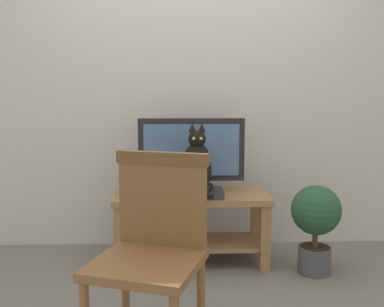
{
  "coord_description": "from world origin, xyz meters",
  "views": [
    {
      "loc": [
        -0.11,
        -2.58,
        1.24
      ],
      "look_at": [
        -0.01,
        0.53,
        0.81
      ],
      "focal_mm": 41.74,
      "sensor_mm": 36.0,
      "label": 1
    }
  ],
  "objects_px": {
    "wooden_chair": "(153,241)",
    "tv": "(191,153)",
    "book_stack": "(137,188)",
    "media_box": "(197,193)",
    "cat": "(197,165)",
    "tv_stand": "(192,215)",
    "potted_plant": "(316,220)"
  },
  "relations": [
    {
      "from": "media_box",
      "to": "cat",
      "type": "distance_m",
      "value": 0.2
    },
    {
      "from": "tv",
      "to": "book_stack",
      "type": "xyz_separation_m",
      "value": [
        -0.39,
        -0.09,
        -0.24
      ]
    },
    {
      "from": "book_stack",
      "to": "potted_plant",
      "type": "height_order",
      "value": "book_stack"
    },
    {
      "from": "tv_stand",
      "to": "wooden_chair",
      "type": "distance_m",
      "value": 1.23
    },
    {
      "from": "media_box",
      "to": "book_stack",
      "type": "distance_m",
      "value": 0.43
    },
    {
      "from": "tv",
      "to": "potted_plant",
      "type": "xyz_separation_m",
      "value": [
        0.84,
        -0.31,
        -0.43
      ]
    },
    {
      "from": "tv",
      "to": "cat",
      "type": "bearing_deg",
      "value": -80.65
    },
    {
      "from": "tv",
      "to": "media_box",
      "type": "distance_m",
      "value": 0.32
    },
    {
      "from": "tv_stand",
      "to": "media_box",
      "type": "bearing_deg",
      "value": -73.71
    },
    {
      "from": "book_stack",
      "to": "media_box",
      "type": "bearing_deg",
      "value": -11.65
    },
    {
      "from": "tv_stand",
      "to": "book_stack",
      "type": "xyz_separation_m",
      "value": [
        -0.39,
        -0.02,
        0.21
      ]
    },
    {
      "from": "cat",
      "to": "potted_plant",
      "type": "bearing_deg",
      "value": -8.14
    },
    {
      "from": "potted_plant",
      "to": "wooden_chair",
      "type": "bearing_deg",
      "value": -137.97
    },
    {
      "from": "wooden_chair",
      "to": "book_stack",
      "type": "distance_m",
      "value": 1.18
    },
    {
      "from": "tv_stand",
      "to": "book_stack",
      "type": "distance_m",
      "value": 0.44
    },
    {
      "from": "wooden_chair",
      "to": "tv",
      "type": "bearing_deg",
      "value": 80.3
    },
    {
      "from": "cat",
      "to": "wooden_chair",
      "type": "xyz_separation_m",
      "value": [
        -0.25,
        -1.07,
        -0.18
      ]
    },
    {
      "from": "media_box",
      "to": "wooden_chair",
      "type": "bearing_deg",
      "value": -102.82
    },
    {
      "from": "media_box",
      "to": "potted_plant",
      "type": "xyz_separation_m",
      "value": [
        0.81,
        -0.13,
        -0.17
      ]
    },
    {
      "from": "media_box",
      "to": "potted_plant",
      "type": "height_order",
      "value": "potted_plant"
    },
    {
      "from": "cat",
      "to": "book_stack",
      "type": "bearing_deg",
      "value": 166.38
    },
    {
      "from": "cat",
      "to": "potted_plant",
      "type": "relative_size",
      "value": 0.76
    },
    {
      "from": "tv",
      "to": "wooden_chair",
      "type": "height_order",
      "value": "tv"
    },
    {
      "from": "book_stack",
      "to": "tv",
      "type": "bearing_deg",
      "value": 13.04
    },
    {
      "from": "book_stack",
      "to": "potted_plant",
      "type": "xyz_separation_m",
      "value": [
        1.23,
        -0.22,
        -0.19
      ]
    },
    {
      "from": "book_stack",
      "to": "tv_stand",
      "type": "bearing_deg",
      "value": 2.67
    },
    {
      "from": "tv",
      "to": "book_stack",
      "type": "relative_size",
      "value": 3.47
    },
    {
      "from": "tv_stand",
      "to": "potted_plant",
      "type": "height_order",
      "value": "potted_plant"
    },
    {
      "from": "tv_stand",
      "to": "potted_plant",
      "type": "distance_m",
      "value": 0.87
    },
    {
      "from": "tv",
      "to": "potted_plant",
      "type": "distance_m",
      "value": 0.99
    },
    {
      "from": "potted_plant",
      "to": "tv_stand",
      "type": "bearing_deg",
      "value": 164.27
    },
    {
      "from": "tv_stand",
      "to": "media_box",
      "type": "distance_m",
      "value": 0.21
    }
  ]
}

